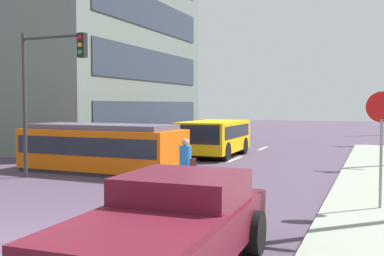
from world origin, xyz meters
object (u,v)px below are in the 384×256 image
city_bus (214,136)px  parked_sedan_far (173,138)px  streetcar_tram (102,147)px  stop_sign (382,125)px  parked_sedan_mid (116,146)px  pickup_truck_parked (172,226)px  traffic_light_mast (47,77)px  parked_sedan_furthest (211,132)px  pedestrian_crossing (186,162)px

city_bus → parked_sedan_far: (-3.89, 3.48, -0.42)m
streetcar_tram → stop_sign: size_ratio=2.31×
city_bus → parked_sedan_mid: (-4.15, -2.88, -0.42)m
pickup_truck_parked → parked_sedan_mid: 15.86m
parked_sedan_far → traffic_light_mast: 12.94m
streetcar_tram → parked_sedan_furthest: streetcar_tram is taller
streetcar_tram → city_bus: (2.36, 6.84, 0.06)m
parked_sedan_mid → stop_sign: (12.08, -7.34, 1.57)m
pedestrian_crossing → pickup_truck_parked: size_ratio=0.33×
pedestrian_crossing → parked_sedan_mid: 9.45m
pickup_truck_parked → streetcar_tram: bearing=128.4°
streetcar_tram → pedestrian_crossing: (4.80, -2.79, -0.04)m
city_bus → pickup_truck_parked: city_bus is taller
streetcar_tram → traffic_light_mast: traffic_light_mast is taller
pedestrian_crossing → parked_sedan_mid: size_ratio=0.39×
streetcar_tram → pickup_truck_parked: bearing=-51.6°
pickup_truck_parked → parked_sedan_furthest: 27.34m
pedestrian_crossing → city_bus: bearing=104.2°
parked_sedan_far → traffic_light_mast: size_ratio=0.82×
pedestrian_crossing → parked_sedan_mid: pedestrian_crossing is taller
parked_sedan_far → traffic_light_mast: traffic_light_mast is taller
pickup_truck_parked → parked_sedan_mid: (-9.00, 13.05, -0.18)m
pickup_truck_parked → stop_sign: (3.07, 5.71, 1.40)m
city_bus → pedestrian_crossing: (2.44, -9.63, -0.10)m
streetcar_tram → city_bus: size_ratio=1.26×
city_bus → parked_sedan_furthest: 10.71m
streetcar_tram → traffic_light_mast: (-0.81, -2.23, 2.70)m
parked_sedan_mid → parked_sedan_far: (0.26, 6.36, 0.00)m
parked_sedan_mid → stop_sign: 14.22m
parked_sedan_far → stop_sign: 18.16m
pedestrian_crossing → parked_sedan_far: pedestrian_crossing is taller
pickup_truck_parked → stop_sign: stop_sign is taller
parked_sedan_furthest → traffic_light_mast: traffic_light_mast is taller
city_bus → traffic_light_mast: bearing=-109.2°
city_bus → parked_sedan_mid: 5.07m
parked_sedan_mid → parked_sedan_furthest: (0.44, 12.91, 0.00)m
city_bus → parked_sedan_furthest: (-3.72, 10.03, -0.42)m
city_bus → pickup_truck_parked: 16.66m
traffic_light_mast → pedestrian_crossing: bearing=-5.7°
pedestrian_crossing → pickup_truck_parked: 6.74m
stop_sign → traffic_light_mast: bearing=174.1°
stop_sign → pickup_truck_parked: bearing=-118.3°
pedestrian_crossing → parked_sedan_far: size_ratio=0.39×
streetcar_tram → stop_sign: (10.28, -3.38, 1.21)m
streetcar_tram → city_bus: 7.24m
streetcar_tram → pedestrian_crossing: streetcar_tram is taller
stop_sign → city_bus: bearing=127.8°
pedestrian_crossing → parked_sedan_far: (-6.33, 13.11, -0.32)m
streetcar_tram → parked_sedan_mid: size_ratio=1.56×
city_bus → parked_sedan_mid: size_ratio=1.24×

